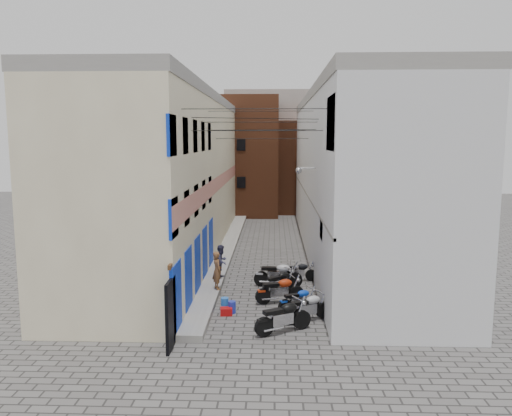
# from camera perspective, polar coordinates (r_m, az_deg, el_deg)

# --- Properties ---
(ground) EXTENTS (90.00, 90.00, 0.00)m
(ground) POSITION_cam_1_polar(r_m,az_deg,el_deg) (16.48, -0.40, -15.29)
(ground) COLOR #555250
(ground) RESTS_ON ground
(plinth) EXTENTS (0.90, 26.00, 0.25)m
(plinth) POSITION_cam_1_polar(r_m,az_deg,el_deg) (28.97, -3.35, -4.79)
(plinth) COLOR gray
(plinth) RESTS_ON ground
(building_left) EXTENTS (5.10, 27.00, 9.00)m
(building_left) POSITION_cam_1_polar(r_m,az_deg,el_deg) (28.71, -9.27, 3.83)
(building_left) COLOR beige
(building_left) RESTS_ON ground
(building_right) EXTENTS (5.94, 26.00, 9.00)m
(building_right) POSITION_cam_1_polar(r_m,az_deg,el_deg) (28.53, 10.85, 3.78)
(building_right) COLOR silver
(building_right) RESTS_ON ground
(building_far_brick_left) EXTENTS (6.00, 6.00, 10.00)m
(building_far_brick_left) POSITION_cam_1_polar(r_m,az_deg,el_deg) (43.24, -1.45, 5.94)
(building_far_brick_left) COLOR brown
(building_far_brick_left) RESTS_ON ground
(building_far_brick_right) EXTENTS (5.00, 6.00, 8.00)m
(building_far_brick_right) POSITION_cam_1_polar(r_m,az_deg,el_deg) (45.26, 5.07, 4.73)
(building_far_brick_right) COLOR brown
(building_far_brick_right) RESTS_ON ground
(building_far_concrete) EXTENTS (8.00, 5.00, 11.00)m
(building_far_concrete) POSITION_cam_1_polar(r_m,az_deg,el_deg) (49.15, 1.33, 6.76)
(building_far_concrete) COLOR gray
(building_far_concrete) RESTS_ON ground
(far_shopfront) EXTENTS (2.00, 0.30, 2.40)m
(far_shopfront) POSITION_cam_1_polar(r_m,az_deg,el_deg) (40.68, 1.14, 0.44)
(far_shopfront) COLOR black
(far_shopfront) RESTS_ON ground
(overhead_wires) EXTENTS (5.80, 13.02, 1.32)m
(overhead_wires) POSITION_cam_1_polar(r_m,az_deg,el_deg) (22.79, 0.43, 9.50)
(overhead_wires) COLOR black
(overhead_wires) RESTS_ON ground
(motorcycle_a) EXTENTS (2.18, 1.62, 1.23)m
(motorcycle_a) POSITION_cam_1_polar(r_m,az_deg,el_deg) (17.15, 3.14, -12.15)
(motorcycle_a) COLOR black
(motorcycle_a) RESTS_ON ground
(motorcycle_b) EXTENTS (2.01, 1.48, 1.13)m
(motorcycle_b) POSITION_cam_1_polar(r_m,az_deg,el_deg) (18.24, 5.97, -11.09)
(motorcycle_b) COLOR #B0B1B5
(motorcycle_b) RESTS_ON ground
(motorcycle_c) EXTENTS (1.77, 1.19, 0.98)m
(motorcycle_c) POSITION_cam_1_polar(r_m,az_deg,el_deg) (19.25, 4.94, -10.28)
(motorcycle_c) COLOR #0C3BBB
(motorcycle_c) RESTS_ON ground
(motorcycle_d) EXTENTS (2.12, 1.19, 1.17)m
(motorcycle_d) POSITION_cam_1_polar(r_m,az_deg,el_deg) (20.10, 2.75, -9.19)
(motorcycle_d) COLOR #A7290B
(motorcycle_d) RESTS_ON ground
(motorcycle_e) EXTENTS (1.84, 1.76, 1.12)m
(motorcycle_e) POSITION_cam_1_polar(r_m,az_deg,el_deg) (21.22, 2.76, -8.33)
(motorcycle_e) COLOR black
(motorcycle_e) RESTS_ON ground
(motorcycle_f) EXTENTS (2.20, 0.84, 1.25)m
(motorcycle_f) POSITION_cam_1_polar(r_m,az_deg,el_deg) (22.18, 2.54, -7.44)
(motorcycle_f) COLOR #B5B6BB
(motorcycle_f) RESTS_ON ground
(motorcycle_g) EXTENTS (1.78, 0.71, 1.00)m
(motorcycle_g) POSITION_cam_1_polar(r_m,az_deg,el_deg) (23.09, 4.87, -7.15)
(motorcycle_g) COLOR black
(motorcycle_g) RESTS_ON ground
(person_a) EXTENTS (0.60, 0.69, 1.60)m
(person_a) POSITION_cam_1_polar(r_m,az_deg,el_deg) (21.02, -4.47, -7.11)
(person_a) COLOR brown
(person_a) RESTS_ON plinth
(person_b) EXTENTS (0.82, 0.91, 1.51)m
(person_b) POSITION_cam_1_polar(r_m,az_deg,el_deg) (22.68, -3.98, -6.10)
(person_b) COLOR #373752
(person_b) RESTS_ON plinth
(water_jug_near) EXTENTS (0.38, 0.38, 0.45)m
(water_jug_near) POSITION_cam_1_polar(r_m,az_deg,el_deg) (19.09, -2.76, -11.26)
(water_jug_near) COLOR #2432B4
(water_jug_near) RESTS_ON ground
(water_jug_far) EXTENTS (0.39, 0.39, 0.47)m
(water_jug_far) POSITION_cam_1_polar(r_m,az_deg,el_deg) (19.46, -3.59, -10.86)
(water_jug_far) COLOR blue
(water_jug_far) RESTS_ON ground
(red_crate) EXTENTS (0.47, 0.37, 0.27)m
(red_crate) POSITION_cam_1_polar(r_m,az_deg,el_deg) (18.93, -3.41, -11.72)
(red_crate) COLOR #AE0C0D
(red_crate) RESTS_ON ground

